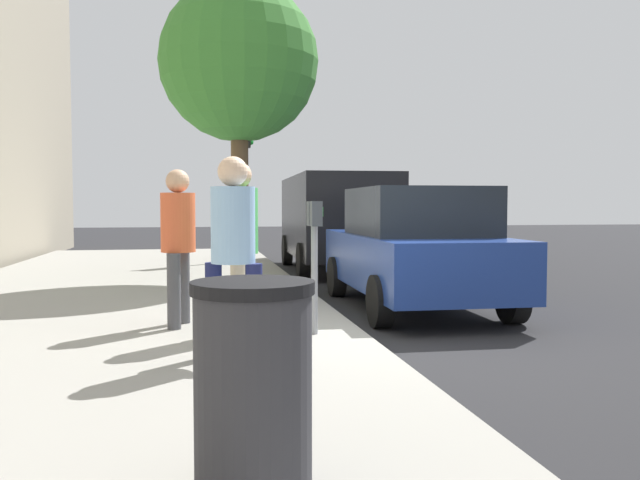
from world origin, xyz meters
name	(u,v)px	position (x,y,z in m)	size (l,w,h in m)	color
ground_plane	(362,343)	(0.00, 0.00, 0.00)	(80.00, 80.00, 0.00)	#232326
sidewalk_slab	(75,348)	(0.00, 3.00, 0.07)	(28.00, 6.00, 0.15)	gray
parking_meter	(314,239)	(-0.12, 0.56, 1.17)	(0.36, 0.12, 1.41)	gray
pedestrian_at_meter	(239,233)	(-0.03, 1.34, 1.23)	(0.54, 0.40, 1.82)	tan
pedestrian_bystander	(233,239)	(-1.08, 1.46, 1.22)	(0.39, 0.50, 1.80)	#191E4C
parking_officer	(178,234)	(0.62, 1.99, 1.20)	(0.52, 0.39, 1.77)	#47474C
parked_sedan_near	(415,248)	(2.21, -1.35, 0.89)	(4.44, 2.04, 1.77)	navy
parked_van_far	(335,217)	(7.85, -1.35, 1.26)	(5.27, 2.28, 2.18)	black
street_tree	(239,63)	(5.24, 1.00, 4.11)	(2.91, 2.91, 5.45)	brown
traffic_signal	(242,162)	(9.14, 0.69, 2.58)	(0.24, 0.44, 3.60)	black
trash_bin	(253,386)	(-3.83, 1.52, 0.66)	(0.59, 0.59, 1.01)	#2D2D33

